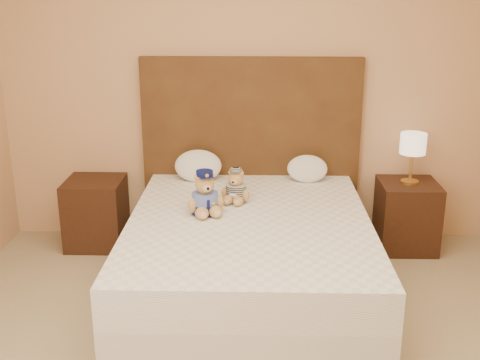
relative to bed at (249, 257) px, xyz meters
The scene contains 10 objects.
room_walls 1.70m from the bed, 90.00° to the right, with size 4.04×4.52×2.72m.
bed is the anchor object (origin of this frame).
headboard 1.12m from the bed, 90.00° to the left, with size 1.75×0.08×1.50m, color #4E3317.
nightstand_left 1.48m from the bed, 147.38° to the left, with size 0.45×0.45×0.55m, color #331B10.
nightstand_right 1.48m from the bed, 32.62° to the left, with size 0.45×0.45×0.55m, color #331B10.
lamp 1.59m from the bed, 32.62° to the left, with size 0.20×0.20×0.40m.
teddy_police 0.53m from the bed, 163.75° to the left, with size 0.26×0.25×0.30m, color #A97D41, non-canonical shape.
teddy_prisoner 0.52m from the bed, 106.92° to the left, with size 0.22×0.21×0.24m, color #A97D41, non-canonical shape.
pillow_left 1.01m from the bed, 116.58° to the left, with size 0.37×0.24×0.26m, color white.
pillow_right 1.02m from the bed, 61.67° to the left, with size 0.32×0.20×0.22m, color white.
Camera 1 is at (0.04, -2.51, 2.02)m, focal length 45.00 mm.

